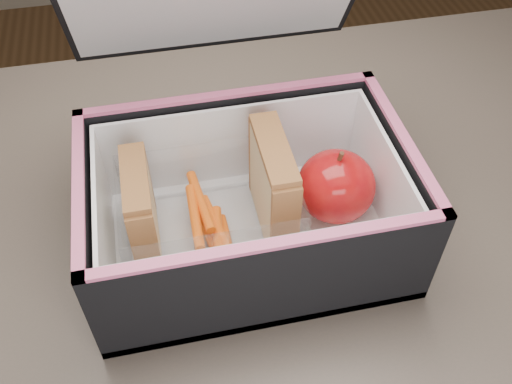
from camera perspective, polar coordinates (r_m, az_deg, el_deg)
kitchen_table at (r=0.67m, az=-3.43°, el=-11.49°), size 1.20×0.80×0.75m
lunch_bag at (r=0.56m, az=-0.91°, el=-0.33°), size 0.31×0.31×0.29m
plastic_tub at (r=0.57m, az=-4.69°, el=-1.87°), size 0.17×0.12×0.07m
sandwich_left at (r=0.56m, az=-11.38°, el=-1.83°), size 0.02×0.09×0.10m
sandwich_right at (r=0.56m, az=1.71°, el=0.60°), size 0.03×0.10×0.11m
carrot_sticks at (r=0.57m, az=-4.46°, el=-3.64°), size 0.04×0.13×0.03m
paper_napkin at (r=0.61m, az=8.01°, el=-2.08°), size 0.09×0.10×0.01m
red_apple at (r=0.58m, az=8.01°, el=0.58°), size 0.10×0.10×0.08m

